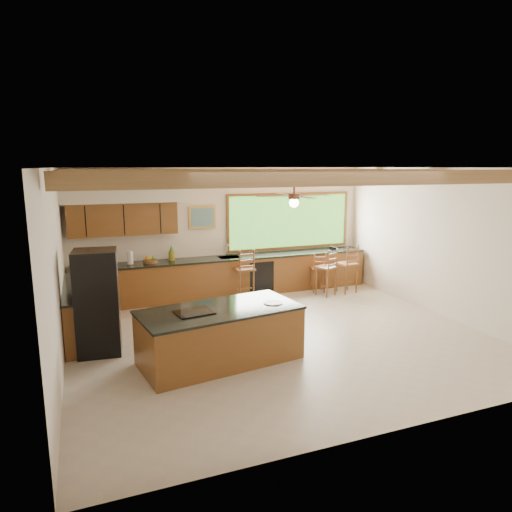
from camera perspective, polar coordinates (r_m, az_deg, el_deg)
name	(u,v)px	position (r m, az deg, el deg)	size (l,w,h in m)	color
ground	(279,336)	(8.40, 2.90, -9.96)	(7.20, 7.20, 0.00)	#BEAE9D
room_shell	(257,211)	(8.41, 0.18, 5.63)	(7.27, 6.54, 3.02)	beige
counter_run	(200,283)	(10.28, -7.02, -3.35)	(7.12, 3.10, 1.27)	brown
island	(220,335)	(7.25, -4.51, -9.79)	(2.61, 1.51, 0.88)	brown
refrigerator	(98,302)	(7.85, -19.19, -5.47)	(0.73, 0.72, 1.72)	black
bar_stool_a	(245,270)	(10.39, -1.38, -1.76)	(0.43, 0.43, 1.19)	brown
bar_stool_b	(319,269)	(11.15, 7.91, -1.63)	(0.42, 0.42, 0.98)	brown
bar_stool_c	(349,265)	(11.18, 11.51, -1.08)	(0.47, 0.47, 1.18)	brown
bar_stool_d	(328,268)	(10.85, 8.93, -1.53)	(0.53, 0.53, 1.13)	brown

